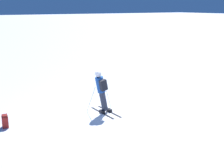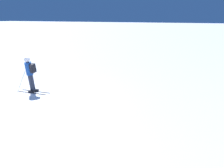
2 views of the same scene
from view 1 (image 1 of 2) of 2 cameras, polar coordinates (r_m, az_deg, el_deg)
The scene contains 3 objects.
ground_plane at distance 13.60m, azimuth -1.28°, elevation -5.24°, with size 300.00×300.00×0.00m, color white.
skier at distance 13.17m, azimuth -1.93°, elevation -0.98°, with size 1.29×1.82×1.93m.
spare_backpack at distance 12.60m, azimuth -18.97°, elevation -6.46°, with size 0.26×0.33×0.50m.
Camera 1 is at (6.56, 11.02, 4.51)m, focal length 50.00 mm.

